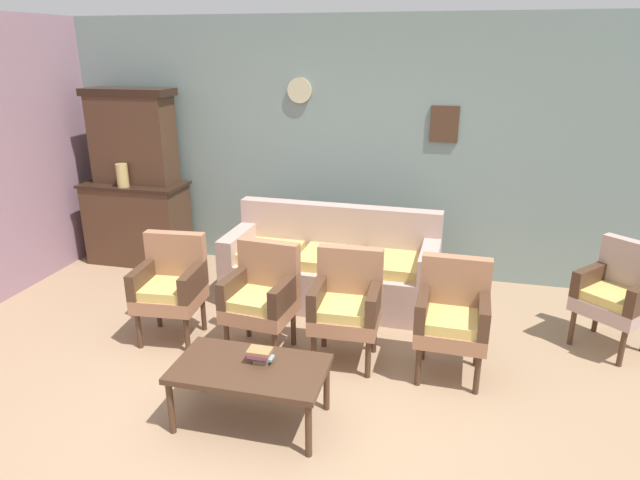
{
  "coord_description": "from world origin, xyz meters",
  "views": [
    {
      "loc": [
        1.03,
        -3.15,
        2.4
      ],
      "look_at": [
        -0.02,
        1.1,
        0.85
      ],
      "focal_mm": 31.1,
      "sensor_mm": 36.0,
      "label": 1
    }
  ],
  "objects_px": {
    "side_cabinet": "(138,222)",
    "armchair_near_couch_end": "(171,283)",
    "vase_on_cabinet": "(122,175)",
    "armchair_near_cabinet": "(262,294)",
    "armchair_by_doorway": "(452,314)",
    "floral_couch": "(332,269)",
    "coffee_table": "(250,372)",
    "armchair_row_middle": "(347,302)",
    "wingback_chair_by_fireplace": "(619,292)",
    "book_stack_on_table": "(261,355)"
  },
  "relations": [
    {
      "from": "side_cabinet",
      "to": "armchair_near_couch_end",
      "type": "height_order",
      "value": "side_cabinet"
    },
    {
      "from": "vase_on_cabinet",
      "to": "armchair_near_cabinet",
      "type": "distance_m",
      "value": 2.56
    },
    {
      "from": "armchair_near_cabinet",
      "to": "armchair_by_doorway",
      "type": "distance_m",
      "value": 1.5
    },
    {
      "from": "floral_couch",
      "to": "armchair_near_cabinet",
      "type": "xyz_separation_m",
      "value": [
        -0.34,
        -1.06,
        0.17
      ]
    },
    {
      "from": "vase_on_cabinet",
      "to": "armchair_near_couch_end",
      "type": "relative_size",
      "value": 0.28
    },
    {
      "from": "vase_on_cabinet",
      "to": "armchair_by_doorway",
      "type": "height_order",
      "value": "vase_on_cabinet"
    },
    {
      "from": "vase_on_cabinet",
      "to": "armchair_near_cabinet",
      "type": "height_order",
      "value": "vase_on_cabinet"
    },
    {
      "from": "side_cabinet",
      "to": "armchair_by_doorway",
      "type": "distance_m",
      "value": 3.89
    },
    {
      "from": "armchair_by_doorway",
      "to": "coffee_table",
      "type": "relative_size",
      "value": 0.9
    },
    {
      "from": "floral_couch",
      "to": "armchair_row_middle",
      "type": "distance_m",
      "value": 1.12
    },
    {
      "from": "side_cabinet",
      "to": "coffee_table",
      "type": "distance_m",
      "value": 3.38
    },
    {
      "from": "side_cabinet",
      "to": "armchair_near_cabinet",
      "type": "distance_m",
      "value": 2.58
    },
    {
      "from": "armchair_by_doorway",
      "to": "wingback_chair_by_fireplace",
      "type": "bearing_deg",
      "value": 28.96
    },
    {
      "from": "side_cabinet",
      "to": "coffee_table",
      "type": "relative_size",
      "value": 1.16
    },
    {
      "from": "armchair_near_cabinet",
      "to": "wingback_chair_by_fireplace",
      "type": "xyz_separation_m",
      "value": [
        2.81,
        0.73,
        0.0
      ]
    },
    {
      "from": "armchair_near_cabinet",
      "to": "side_cabinet",
      "type": "bearing_deg",
      "value": 142.86
    },
    {
      "from": "armchair_by_doorway",
      "to": "coffee_table",
      "type": "distance_m",
      "value": 1.57
    },
    {
      "from": "armchair_row_middle",
      "to": "vase_on_cabinet",
      "type": "bearing_deg",
      "value": 153.71
    },
    {
      "from": "side_cabinet",
      "to": "wingback_chair_by_fireplace",
      "type": "height_order",
      "value": "side_cabinet"
    },
    {
      "from": "book_stack_on_table",
      "to": "armchair_near_couch_end",
      "type": "bearing_deg",
      "value": 142.04
    },
    {
      "from": "vase_on_cabinet",
      "to": "coffee_table",
      "type": "distance_m",
      "value": 3.33
    },
    {
      "from": "armchair_near_couch_end",
      "to": "armchair_row_middle",
      "type": "height_order",
      "value": "same"
    },
    {
      "from": "floral_couch",
      "to": "book_stack_on_table",
      "type": "xyz_separation_m",
      "value": [
        -0.05,
        -1.91,
        0.15
      ]
    },
    {
      "from": "floral_couch",
      "to": "armchair_near_couch_end",
      "type": "bearing_deg",
      "value": -137.96
    },
    {
      "from": "side_cabinet",
      "to": "armchair_near_couch_end",
      "type": "xyz_separation_m",
      "value": [
        1.24,
        -1.54,
        0.03
      ]
    },
    {
      "from": "armchair_near_cabinet",
      "to": "armchair_row_middle",
      "type": "height_order",
      "value": "same"
    },
    {
      "from": "armchair_row_middle",
      "to": "book_stack_on_table",
      "type": "height_order",
      "value": "armchair_row_middle"
    },
    {
      "from": "armchair_near_couch_end",
      "to": "armchair_by_doorway",
      "type": "height_order",
      "value": "same"
    },
    {
      "from": "armchair_near_cabinet",
      "to": "armchair_by_doorway",
      "type": "relative_size",
      "value": 1.0
    },
    {
      "from": "side_cabinet",
      "to": "armchair_by_doorway",
      "type": "height_order",
      "value": "side_cabinet"
    },
    {
      "from": "armchair_near_cabinet",
      "to": "coffee_table",
      "type": "height_order",
      "value": "armchair_near_cabinet"
    },
    {
      "from": "side_cabinet",
      "to": "armchair_row_middle",
      "type": "bearing_deg",
      "value": -29.29
    },
    {
      "from": "armchair_by_doorway",
      "to": "coffee_table",
      "type": "bearing_deg",
      "value": -144.01
    },
    {
      "from": "armchair_near_couch_end",
      "to": "armchair_by_doorway",
      "type": "bearing_deg",
      "value": -0.26
    },
    {
      "from": "side_cabinet",
      "to": "floral_couch",
      "type": "distance_m",
      "value": 2.46
    },
    {
      "from": "wingback_chair_by_fireplace",
      "to": "armchair_by_doorway",
      "type": "bearing_deg",
      "value": -151.04
    },
    {
      "from": "book_stack_on_table",
      "to": "armchair_row_middle",
      "type": "bearing_deg",
      "value": 64.96
    },
    {
      "from": "armchair_near_cabinet",
      "to": "armchair_row_middle",
      "type": "distance_m",
      "value": 0.69
    },
    {
      "from": "armchair_near_couch_end",
      "to": "book_stack_on_table",
      "type": "distance_m",
      "value": 1.41
    },
    {
      "from": "armchair_near_couch_end",
      "to": "armchair_row_middle",
      "type": "relative_size",
      "value": 1.0
    },
    {
      "from": "armchair_row_middle",
      "to": "armchair_near_couch_end",
      "type": "bearing_deg",
      "value": 179.95
    },
    {
      "from": "floral_couch",
      "to": "book_stack_on_table",
      "type": "relative_size",
      "value": 12.38
    },
    {
      "from": "vase_on_cabinet",
      "to": "coffee_table",
      "type": "bearing_deg",
      "value": -44.84
    },
    {
      "from": "armchair_near_couch_end",
      "to": "wingback_chair_by_fireplace",
      "type": "relative_size",
      "value": 1.0
    },
    {
      "from": "side_cabinet",
      "to": "vase_on_cabinet",
      "type": "xyz_separation_m",
      "value": [
        -0.01,
        -0.18,
        0.59
      ]
    },
    {
      "from": "vase_on_cabinet",
      "to": "book_stack_on_table",
      "type": "height_order",
      "value": "vase_on_cabinet"
    },
    {
      "from": "armchair_row_middle",
      "to": "coffee_table",
      "type": "distance_m",
      "value": 1.04
    },
    {
      "from": "armchair_near_couch_end",
      "to": "book_stack_on_table",
      "type": "bearing_deg",
      "value": -37.96
    },
    {
      "from": "vase_on_cabinet",
      "to": "wingback_chair_by_fireplace",
      "type": "relative_size",
      "value": 0.28
    },
    {
      "from": "book_stack_on_table",
      "to": "floral_couch",
      "type": "bearing_deg",
      "value": 88.48
    }
  ]
}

